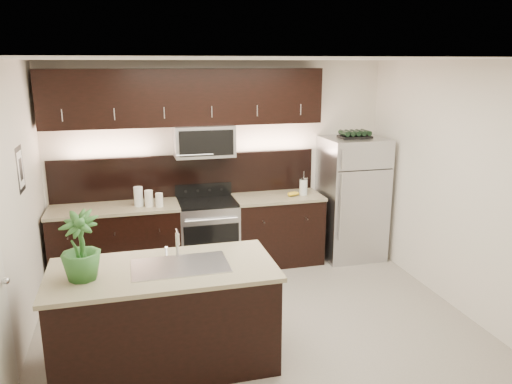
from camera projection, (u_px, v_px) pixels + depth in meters
ground at (259, 328)px, 5.17m from camera, size 4.50×4.50×0.00m
room_walls at (249, 169)px, 4.68m from camera, size 4.52×4.02×2.71m
counter_run at (192, 236)px, 6.52m from camera, size 3.51×0.65×0.94m
upper_fixtures at (188, 106)px, 6.25m from camera, size 3.49×0.40×1.66m
island at (165, 316)px, 4.45m from camera, size 1.96×0.96×0.94m
sink_faucet at (180, 264)px, 4.38m from camera, size 0.84×0.50×0.28m
refrigerator at (352, 198)px, 6.92m from camera, size 0.81×0.73×1.69m
wine_rack at (355, 134)px, 6.70m from camera, size 0.42×0.26×0.10m
plant at (80, 246)px, 4.04m from camera, size 0.42×0.42×0.57m
canisters at (146, 198)px, 6.16m from camera, size 0.35×0.20×0.24m
french_press at (303, 186)px, 6.70m from camera, size 0.11×0.11×0.32m
bananas at (290, 194)px, 6.64m from camera, size 0.22×0.19×0.06m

